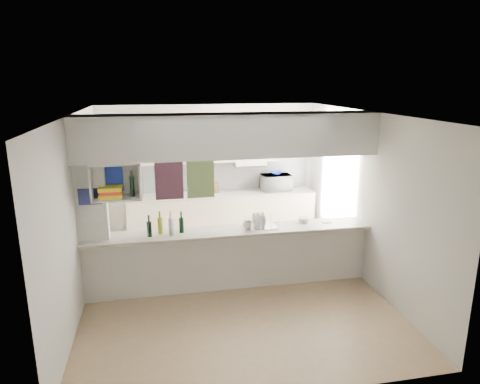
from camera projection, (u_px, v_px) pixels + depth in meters
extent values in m
plane|color=#9E7E5B|center=(231.00, 287.00, 6.48)|extent=(4.80, 4.80, 0.00)
plane|color=white|center=(230.00, 113.00, 5.82)|extent=(4.80, 4.80, 0.00)
plane|color=silver|center=(209.00, 171.00, 8.43)|extent=(4.20, 0.00, 4.20)
plane|color=silver|center=(77.00, 213.00, 5.76)|extent=(0.00, 4.80, 4.80)
plane|color=silver|center=(365.00, 197.00, 6.55)|extent=(0.00, 4.80, 4.80)
cube|color=silver|center=(231.00, 260.00, 6.37)|extent=(4.20, 0.15, 0.88)
cube|color=#B9B2A2|center=(231.00, 231.00, 6.25)|extent=(4.20, 0.50, 0.04)
cube|color=white|center=(230.00, 135.00, 5.90)|extent=(4.20, 0.50, 0.60)
cube|color=silver|center=(93.00, 213.00, 5.79)|extent=(0.40, 0.18, 2.60)
cube|color=#191E4C|center=(90.00, 197.00, 5.64)|extent=(0.30, 0.01, 0.22)
cube|color=white|center=(91.00, 213.00, 5.70)|extent=(0.30, 0.01, 0.24)
cube|color=black|center=(169.00, 178.00, 6.10)|extent=(0.40, 0.02, 0.62)
cube|color=#176B60|center=(200.00, 177.00, 6.19)|extent=(0.40, 0.02, 0.62)
cube|color=white|center=(118.00, 198.00, 5.71)|extent=(0.65, 0.35, 0.02)
cube|color=white|center=(115.00, 163.00, 5.59)|extent=(0.65, 0.35, 0.02)
cube|color=white|center=(117.00, 178.00, 5.81)|extent=(0.65, 0.02, 0.50)
cube|color=white|center=(92.00, 182.00, 5.59)|extent=(0.02, 0.35, 0.50)
cube|color=white|center=(140.00, 180.00, 5.71)|extent=(0.02, 0.35, 0.50)
cube|color=yellow|center=(111.00, 196.00, 5.69)|extent=(0.30, 0.24, 0.05)
cube|color=red|center=(111.00, 192.00, 5.67)|extent=(0.28, 0.22, 0.05)
cube|color=yellow|center=(111.00, 188.00, 5.66)|extent=(0.30, 0.24, 0.05)
cube|color=#0D2093|center=(113.00, 179.00, 5.76)|extent=(0.26, 0.02, 0.34)
cylinder|color=black|center=(132.00, 186.00, 5.71)|extent=(0.06, 0.06, 0.28)
cube|color=beige|center=(222.00, 216.00, 8.40)|extent=(3.60, 0.60, 0.90)
cube|color=#B9B2A2|center=(222.00, 194.00, 8.28)|extent=(3.60, 0.63, 0.03)
cube|color=silver|center=(220.00, 175.00, 8.47)|extent=(3.60, 0.03, 0.60)
cube|color=beige|center=(210.00, 143.00, 8.12)|extent=(2.62, 0.34, 0.72)
cube|color=white|center=(249.00, 163.00, 8.30)|extent=(0.60, 0.46, 0.12)
cube|color=silver|center=(252.00, 167.00, 8.09)|extent=(0.60, 0.02, 0.05)
imported|color=white|center=(276.00, 182.00, 8.46)|extent=(0.58, 0.41, 0.32)
imported|color=#0D2093|center=(276.00, 173.00, 8.44)|extent=(0.24, 0.24, 0.06)
cube|color=silver|center=(261.00, 227.00, 6.37)|extent=(0.47, 0.37, 0.01)
cylinder|color=white|center=(255.00, 220.00, 6.30)|extent=(0.03, 0.22, 0.22)
cylinder|color=white|center=(259.00, 219.00, 6.32)|extent=(0.03, 0.22, 0.22)
cylinder|color=white|center=(263.00, 219.00, 6.34)|extent=(0.03, 0.22, 0.22)
imported|color=white|center=(248.00, 225.00, 6.25)|extent=(0.17, 0.17, 0.11)
cylinder|color=black|center=(149.00, 229.00, 5.95)|extent=(0.07, 0.07, 0.22)
cylinder|color=black|center=(149.00, 218.00, 5.91)|extent=(0.03, 0.03, 0.10)
cylinder|color=olive|center=(160.00, 226.00, 6.05)|extent=(0.07, 0.07, 0.23)
cylinder|color=olive|center=(160.00, 215.00, 6.01)|extent=(0.03, 0.03, 0.10)
cylinder|color=silver|center=(171.00, 227.00, 6.00)|extent=(0.07, 0.07, 0.25)
cylinder|color=silver|center=(171.00, 215.00, 5.96)|extent=(0.03, 0.03, 0.10)
cylinder|color=black|center=(181.00, 225.00, 6.11)|extent=(0.07, 0.07, 0.22)
cylinder|color=black|center=(181.00, 215.00, 6.07)|extent=(0.03, 0.03, 0.10)
cylinder|color=silver|center=(303.00, 220.00, 6.56)|extent=(0.15, 0.15, 0.07)
cube|color=black|center=(327.00, 222.00, 6.57)|extent=(0.14, 0.07, 0.01)
cylinder|color=black|center=(194.00, 190.00, 8.21)|extent=(0.10, 0.10, 0.14)
cube|color=brown|center=(216.00, 188.00, 8.31)|extent=(0.10, 0.08, 0.19)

